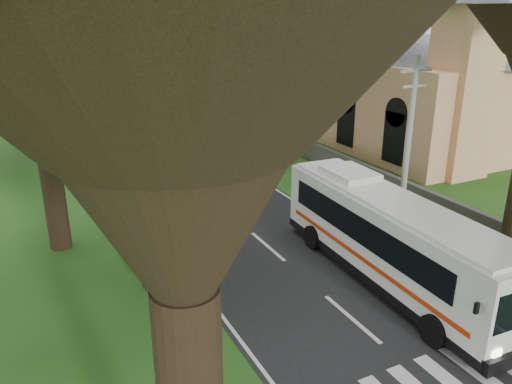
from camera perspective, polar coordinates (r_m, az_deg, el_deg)
The scene contains 12 objects.
ground at distance 16.14m, azimuth 15.28°, elevation -17.42°, with size 140.00×140.00×0.00m, color #204C15.
road at distance 36.69m, azimuth -11.10°, elevation 4.44°, with size 8.00×120.00×0.04m, color black.
property_wall at distance 38.89m, azimuth 2.17°, elevation 6.58°, with size 0.35×50.00×1.20m, color #383533.
church at distance 41.18m, azimuth 15.15°, elevation 12.77°, with size 14.00×24.00×11.60m.
pole_near at distance 21.78m, azimuth 16.93°, elevation 4.66°, with size 1.60×0.24×8.00m.
pole_mid at distance 38.51m, azimuth -3.89°, elevation 11.84°, with size 1.60×0.24×8.00m.
pole_far at distance 57.38m, azimuth -11.87°, elevation 14.16°, with size 1.60×0.24×8.00m.
coach_bus at distance 19.06m, azimuth 14.98°, elevation -5.02°, with size 2.98×11.29×3.30m.
distant_car_a at distance 44.11m, azimuth -15.09°, elevation 7.58°, with size 1.46×3.62×1.23m, color #A4A4A9.
distant_car_b at distance 62.03m, azimuth -19.49°, elevation 10.64°, with size 1.47×4.22×1.39m, color navy.
distant_car_c at distance 72.14m, azimuth -17.13°, elevation 12.00°, with size 1.73×4.25×1.23m, color maroon.
pedestrian at distance 18.70m, azimuth -12.64°, elevation -8.25°, with size 0.67×0.44×1.84m, color black.
Camera 1 is at (-9.10, -9.22, 9.62)m, focal length 35.00 mm.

